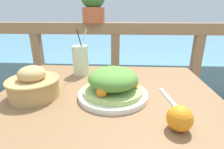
# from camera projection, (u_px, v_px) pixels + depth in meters

# --- Properties ---
(patio_table) EXTENTS (0.93, 0.79, 0.71)m
(patio_table) POSITION_uv_depth(u_px,v_px,m) (108.00, 116.00, 0.77)
(patio_table) COLOR olive
(patio_table) RESTS_ON ground_plane
(railing_fence) EXTENTS (2.80, 0.08, 0.95)m
(railing_fence) POSITION_uv_depth(u_px,v_px,m) (115.00, 57.00, 1.51)
(railing_fence) COLOR #937551
(railing_fence) RESTS_ON ground_plane
(sea_backdrop) EXTENTS (12.00, 4.00, 0.45)m
(sea_backdrop) POSITION_uv_depth(u_px,v_px,m) (120.00, 49.00, 4.00)
(sea_backdrop) COLOR #568EA8
(sea_backdrop) RESTS_ON ground_plane
(salad_plate) EXTENTS (0.28, 0.28, 0.12)m
(salad_plate) POSITION_uv_depth(u_px,v_px,m) (113.00, 85.00, 0.70)
(salad_plate) COLOR white
(salad_plate) RESTS_ON patio_table
(drink_glass) EXTENTS (0.09, 0.09, 0.25)m
(drink_glass) POSITION_uv_depth(u_px,v_px,m) (81.00, 60.00, 0.95)
(drink_glass) COLOR beige
(drink_glass) RESTS_ON patio_table
(bread_basket) EXTENTS (0.21, 0.21, 0.13)m
(bread_basket) POSITION_uv_depth(u_px,v_px,m) (34.00, 84.00, 0.70)
(bread_basket) COLOR tan
(bread_basket) RESTS_ON patio_table
(potted_plant) EXTENTS (0.19, 0.19, 0.29)m
(potted_plant) POSITION_uv_depth(u_px,v_px,m) (93.00, 3.00, 1.36)
(potted_plant) COLOR #B75B38
(potted_plant) RESTS_ON railing_fence
(knife) EXTENTS (0.04, 0.18, 0.00)m
(knife) POSITION_uv_depth(u_px,v_px,m) (169.00, 98.00, 0.70)
(knife) COLOR silver
(knife) RESTS_ON patio_table
(orange_near_basket) EXTENTS (0.08, 0.08, 0.08)m
(orange_near_basket) POSITION_uv_depth(u_px,v_px,m) (180.00, 118.00, 0.50)
(orange_near_basket) COLOR orange
(orange_near_basket) RESTS_ON patio_table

